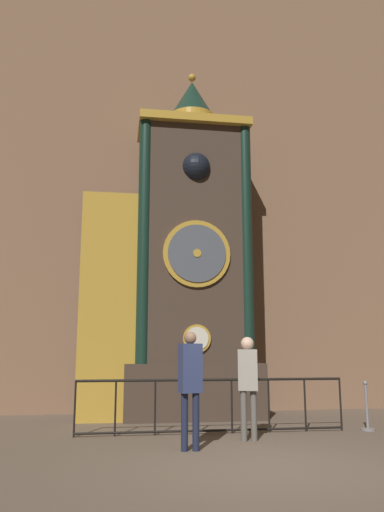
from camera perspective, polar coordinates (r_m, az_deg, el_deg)
name	(u,v)px	position (r m, az deg, el deg)	size (l,w,h in m)	color
ground_plane	(272,468)	(7.29, 9.09, -22.80)	(28.00, 28.00, 0.00)	brown
cathedral_back_wall	(193,120)	(14.68, 0.17, 15.26)	(24.00, 0.32, 15.94)	#846047
clock_tower	(176,267)	(12.09, -1.88, -1.22)	(4.23, 1.79, 8.67)	#423328
railing_fence	(213,403)	(9.82, 2.41, -16.40)	(5.14, 0.05, 1.01)	black
visitor_near	(190,378)	(8.17, -0.20, -13.77)	(0.39, 0.30, 1.84)	#1B213A
visitor_far	(248,377)	(9.08, 6.41, -13.56)	(0.39, 0.30, 1.77)	#58554F
stanchion_post	(367,414)	(10.79, 19.38, -16.71)	(0.28, 0.28, 0.95)	gray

